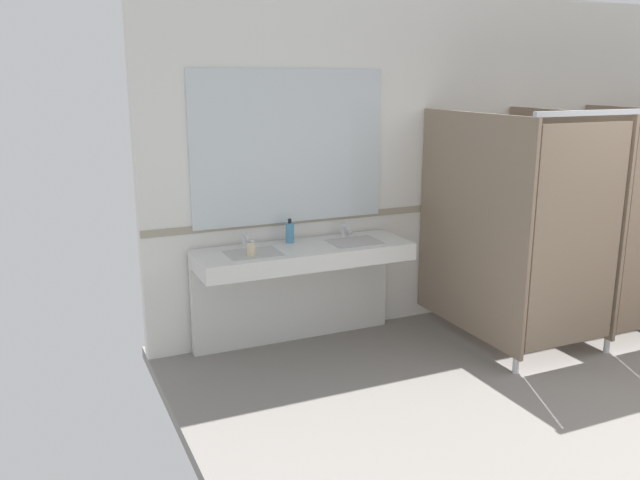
# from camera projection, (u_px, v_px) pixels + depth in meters

# --- Properties ---
(wall_back) EXTENTS (7.73, 0.12, 2.95)m
(wall_back) POSITION_uv_depth(u_px,v_px,m) (529.00, 155.00, 6.62)
(wall_back) COLOR silver
(wall_back) RESTS_ON ground_plane
(wall_back_tile_band) EXTENTS (7.73, 0.01, 0.06)m
(wall_back_tile_band) POSITION_uv_depth(u_px,v_px,m) (531.00, 198.00, 6.67)
(wall_back_tile_band) COLOR #9E937F
(wall_back_tile_band) RESTS_ON wall_back
(vanity_counter) EXTENTS (1.79, 0.58, 1.01)m
(vanity_counter) POSITION_uv_depth(u_px,v_px,m) (300.00, 272.00, 5.54)
(vanity_counter) COLOR silver
(vanity_counter) RESTS_ON ground_plane
(mirror_panel) EXTENTS (1.69, 0.02, 1.26)m
(mirror_panel) POSITION_uv_depth(u_px,v_px,m) (290.00, 147.00, 5.47)
(mirror_panel) COLOR silver
(mirror_panel) RESTS_ON wall_back
(bathroom_stalls) EXTENTS (2.94, 1.46, 2.01)m
(bathroom_stalls) POSITION_uv_depth(u_px,v_px,m) (618.00, 215.00, 5.87)
(bathroom_stalls) COLOR #84705B
(bathroom_stalls) RESTS_ON ground_plane
(soap_dispenser) EXTENTS (0.07, 0.07, 0.20)m
(soap_dispenser) POSITION_uv_depth(u_px,v_px,m) (290.00, 232.00, 5.51)
(soap_dispenser) COLOR teal
(soap_dispenser) RESTS_ON vanity_counter
(paper_cup) EXTENTS (0.07, 0.07, 0.09)m
(paper_cup) POSITION_uv_depth(u_px,v_px,m) (251.00, 250.00, 5.11)
(paper_cup) COLOR beige
(paper_cup) RESTS_ON vanity_counter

